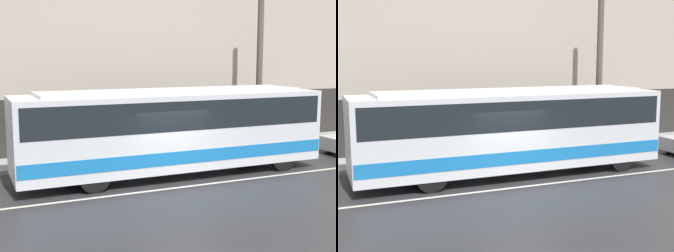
% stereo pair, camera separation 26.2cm
% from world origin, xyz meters
% --- Properties ---
extents(ground_plane, '(60.00, 60.00, 0.00)m').
position_xyz_m(ground_plane, '(0.00, 0.00, 0.00)').
color(ground_plane, '#2D2D30').
extents(sidewalk, '(60.00, 2.28, 0.16)m').
position_xyz_m(sidewalk, '(0.00, 5.14, 0.08)').
color(sidewalk, '#A09E99').
rests_on(sidewalk, ground_plane).
extents(building_facade, '(60.00, 0.35, 10.20)m').
position_xyz_m(building_facade, '(0.00, 6.42, 4.92)').
color(building_facade, '#B7A899').
rests_on(building_facade, ground_plane).
extents(lane_stripe, '(54.00, 0.14, 0.01)m').
position_xyz_m(lane_stripe, '(0.00, 0.00, 0.00)').
color(lane_stripe, beige).
rests_on(lane_stripe, ground_plane).
extents(transit_bus, '(11.30, 2.61, 3.11)m').
position_xyz_m(transit_bus, '(0.55, 1.70, 1.76)').
color(transit_bus, silver).
rests_on(transit_bus, ground_plane).
extents(utility_pole_near, '(0.28, 0.28, 6.85)m').
position_xyz_m(utility_pole_near, '(6.14, 4.48, 3.58)').
color(utility_pole_near, brown).
rests_on(utility_pole_near, sidewalk).
extents(pedestrian_waiting, '(0.36, 0.36, 1.69)m').
position_xyz_m(pedestrian_waiting, '(0.09, 5.23, 0.95)').
color(pedestrian_waiting, '#1E5933').
rests_on(pedestrian_waiting, sidewalk).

